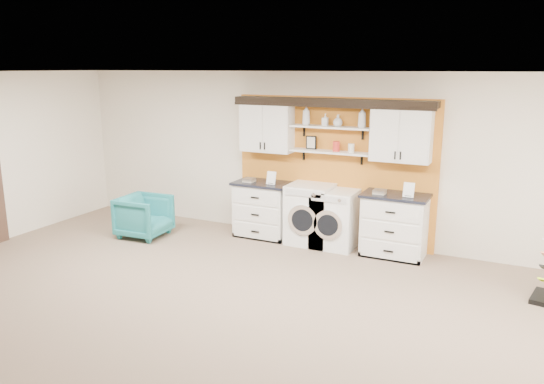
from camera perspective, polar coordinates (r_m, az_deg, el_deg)
The scene contains 21 objects.
floor at distance 5.84m, azimuth -7.39°, elevation -16.19°, with size 10.00×10.00×0.00m, color #8A705D.
ceiling at distance 5.09m, azimuth -8.34°, elevation 12.45°, with size 10.00×10.00×0.00m, color white.
wall_back at distance 8.82m, azimuth 6.69°, elevation 3.65°, with size 10.00×10.00×0.00m, color silver.
accent_panel at distance 8.82m, azimuth 6.58°, elevation 2.34°, with size 3.40×0.07×2.40m, color orange.
upper_cabinet_left at distance 9.00m, azimuth -0.52°, elevation 7.02°, with size 0.90×0.35×0.84m.
upper_cabinet_right at distance 8.25m, azimuth 13.76°, elevation 6.07°, with size 0.90×0.35×0.84m.
shelf_lower at distance 8.61m, azimuth 6.27°, elevation 4.31°, with size 1.32×0.28×0.03m, color white.
shelf_upper at distance 8.56m, azimuth 6.34°, elevation 6.96°, with size 1.32×0.28×0.03m, color white.
crown_molding at distance 8.54m, azimuth 6.44°, elevation 9.62°, with size 3.30×0.41×0.13m.
picture_frame at distance 8.76m, azimuth 4.24°, elevation 5.33°, with size 0.18×0.02×0.22m.
canister_red at distance 8.57m, azimuth 6.92°, elevation 4.89°, with size 0.11×0.11×0.16m, color red.
canister_cream at distance 8.49m, azimuth 8.52°, elevation 4.69°, with size 0.10×0.10×0.14m, color silver.
base_cabinet_left at distance 9.13m, azimuth -0.93°, elevation -1.86°, with size 0.98×0.66×0.96m.
base_cabinet_right at distance 8.39m, azimuth 13.02°, elevation -3.50°, with size 1.00×0.66×0.98m.
washer at distance 8.77m, azimuth 4.14°, elevation -2.38°, with size 0.71×0.71×0.99m.
dryer at distance 8.64m, azimuth 6.79°, elevation -2.87°, with size 0.67×0.71×0.94m.
armchair at distance 9.40m, azimuth -13.58°, elevation -2.54°, with size 0.77×0.79×0.72m, color teal.
soap_bottle_a at distance 8.69m, azimuth 3.70°, elevation 8.28°, with size 0.12×0.13×0.32m, color silver.
soap_bottle_b at distance 8.58m, azimuth 5.74°, elevation 7.74°, with size 0.09×0.09×0.20m, color silver.
soap_bottle_c at distance 8.51m, azimuth 7.10°, elevation 7.64°, with size 0.15×0.15×0.19m, color silver.
soap_bottle_d at distance 8.39m, azimuth 9.67°, elevation 7.94°, with size 0.13×0.13×0.33m, color silver.
Camera 1 is at (2.85, -4.22, 2.86)m, focal length 35.00 mm.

